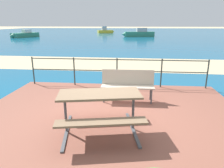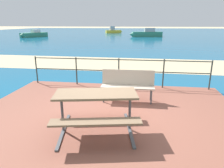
{
  "view_description": "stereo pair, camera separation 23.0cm",
  "coord_description": "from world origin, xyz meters",
  "px_view_note": "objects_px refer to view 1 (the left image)",
  "views": [
    {
      "loc": [
        0.48,
        -4.36,
        2.14
      ],
      "look_at": [
        -0.03,
        1.0,
        0.54
      ],
      "focal_mm": 33.05,
      "sensor_mm": 36.0,
      "label": 1
    },
    {
      "loc": [
        0.71,
        -4.34,
        2.14
      ],
      "look_at": [
        -0.03,
        1.0,
        0.54
      ],
      "focal_mm": 33.05,
      "sensor_mm": 36.0,
      "label": 2
    }
  ],
  "objects_px": {
    "picnic_table": "(100,103)",
    "boat_mid": "(25,35)",
    "boat_far": "(139,34)",
    "boat_near": "(106,31)",
    "park_bench": "(128,83)"
  },
  "relations": [
    {
      "from": "picnic_table",
      "to": "boat_mid",
      "type": "bearing_deg",
      "value": 109.25
    },
    {
      "from": "park_bench",
      "to": "boat_far",
      "type": "xyz_separation_m",
      "value": [
        1.14,
        28.52,
        -0.06
      ]
    },
    {
      "from": "park_bench",
      "to": "boat_near",
      "type": "relative_size",
      "value": 0.39
    },
    {
      "from": "park_bench",
      "to": "boat_far",
      "type": "height_order",
      "value": "boat_far"
    },
    {
      "from": "boat_far",
      "to": "boat_mid",
      "type": "bearing_deg",
      "value": -2.71
    },
    {
      "from": "picnic_table",
      "to": "park_bench",
      "type": "height_order",
      "value": "park_bench"
    },
    {
      "from": "park_bench",
      "to": "boat_far",
      "type": "distance_m",
      "value": 28.54
    },
    {
      "from": "picnic_table",
      "to": "boat_far",
      "type": "xyz_separation_m",
      "value": [
        1.64,
        30.28,
        -0.16
      ]
    },
    {
      "from": "boat_far",
      "to": "picnic_table",
      "type": "bearing_deg",
      "value": 74.76
    },
    {
      "from": "boat_near",
      "to": "boat_far",
      "type": "distance_m",
      "value": 13.13
    },
    {
      "from": "park_bench",
      "to": "picnic_table",
      "type": "bearing_deg",
      "value": -106.4
    },
    {
      "from": "boat_near",
      "to": "boat_far",
      "type": "xyz_separation_m",
      "value": [
        6.77,
        -11.25,
        0.04
      ]
    },
    {
      "from": "picnic_table",
      "to": "boat_near",
      "type": "distance_m",
      "value": 41.85
    },
    {
      "from": "boat_near",
      "to": "boat_mid",
      "type": "height_order",
      "value": "boat_near"
    },
    {
      "from": "boat_near",
      "to": "boat_mid",
      "type": "xyz_separation_m",
      "value": [
        -10.7,
        -14.15,
        -0.04
      ]
    }
  ]
}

